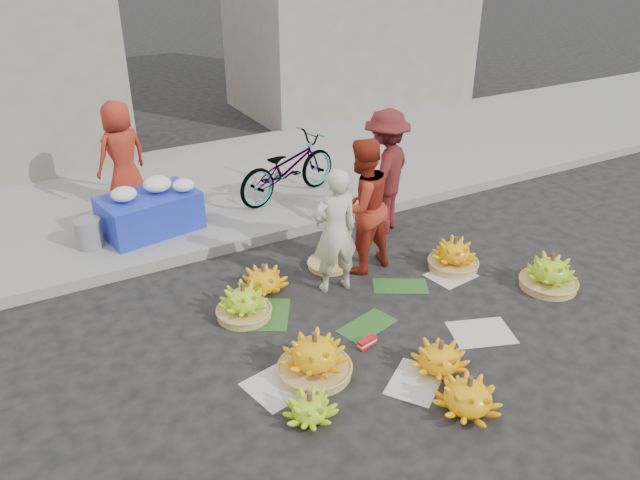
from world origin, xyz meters
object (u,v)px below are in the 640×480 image
vendor_cream (335,231)px  bicycle (287,167)px  banana_bunch_4 (550,273)px  flower_table (150,210)px  banana_bunch_0 (315,356)px

vendor_cream → bicycle: (0.64, 2.51, -0.16)m
bicycle → banana_bunch_4: bearing=-171.0°
vendor_cream → flower_table: (-1.52, 2.36, -0.33)m
banana_bunch_0 → banana_bunch_4: 3.22m
banana_bunch_0 → flower_table: (-0.55, 3.64, 0.21)m
vendor_cream → flower_table: bearing=-50.3°
banana_bunch_0 → bicycle: bearing=67.0°
flower_table → bicycle: bicycle is taller
banana_bunch_0 → bicycle: 4.13m
banana_bunch_0 → bicycle: (1.61, 3.79, 0.39)m
vendor_cream → banana_bunch_4: bearing=158.1°
banana_bunch_0 → vendor_cream: 1.70m
vendor_cream → bicycle: 2.59m
banana_bunch_4 → banana_bunch_0: bearing=-179.1°
banana_bunch_0 → flower_table: 3.69m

